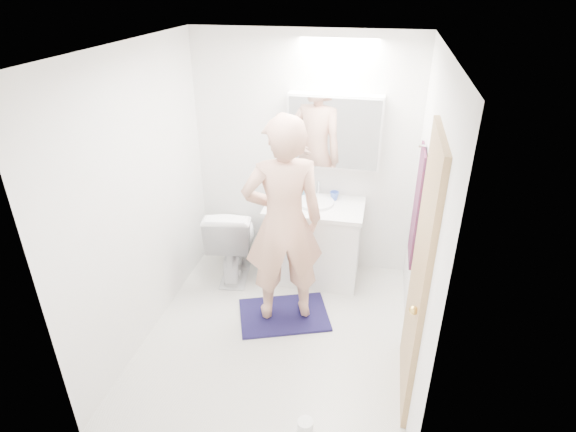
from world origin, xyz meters
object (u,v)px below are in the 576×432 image
(vanity_cabinet, at_px, (314,243))
(toilet, at_px, (234,239))
(toilet_paper_roll, at_px, (305,426))
(toothbrush_cup, at_px, (334,196))
(medicine_cabinet, at_px, (334,132))
(person, at_px, (283,223))
(soap_bottle_b, at_px, (301,187))
(soap_bottle_a, at_px, (287,187))

(vanity_cabinet, bearing_deg, toilet, -171.96)
(toilet_paper_roll, bearing_deg, toothbrush_cup, 92.24)
(medicine_cabinet, xyz_separation_m, toilet_paper_roll, (0.12, -2.09, -1.45))
(person, xyz_separation_m, soap_bottle_b, (-0.02, 0.89, -0.06))
(vanity_cabinet, xyz_separation_m, soap_bottle_a, (-0.31, 0.15, 0.53))
(soap_bottle_b, bearing_deg, toilet_paper_roll, -78.40)
(medicine_cabinet, bearing_deg, soap_bottle_b, -174.41)
(vanity_cabinet, relative_size, toilet_paper_roll, 8.18)
(toilet, xyz_separation_m, toothbrush_cup, (0.98, 0.27, 0.46))
(toothbrush_cup, bearing_deg, person, -110.60)
(toilet, bearing_deg, vanity_cabinet, 179.76)
(medicine_cabinet, relative_size, toilet, 1.08)
(vanity_cabinet, xyz_separation_m, toilet, (-0.81, -0.11, 0.02))
(soap_bottle_a, distance_m, soap_bottle_b, 0.14)
(toilet, height_order, soap_bottle_a, soap_bottle_a)
(soap_bottle_b, bearing_deg, person, -88.94)
(toothbrush_cup, bearing_deg, toilet, -164.36)
(soap_bottle_a, height_order, soap_bottle_b, soap_bottle_a)
(toilet, relative_size, soap_bottle_a, 4.05)
(person, height_order, toothbrush_cup, person)
(medicine_cabinet, bearing_deg, person, -107.55)
(person, height_order, soap_bottle_a, person)
(toilet_paper_roll, bearing_deg, person, 109.13)
(vanity_cabinet, distance_m, medicine_cabinet, 1.14)
(toilet_paper_roll, bearing_deg, soap_bottle_b, 101.60)
(medicine_cabinet, distance_m, toilet, 1.48)
(toilet, relative_size, toothbrush_cup, 8.87)
(soap_bottle_a, xyz_separation_m, toothbrush_cup, (0.48, 0.01, -0.06))
(soap_bottle_b, bearing_deg, medicine_cabinet, 5.59)
(person, relative_size, soap_bottle_a, 9.28)
(soap_bottle_b, bearing_deg, toothbrush_cup, -3.34)
(toothbrush_cup, distance_m, toilet_paper_roll, 2.20)
(toothbrush_cup, bearing_deg, toilet_paper_roll, -87.76)
(medicine_cabinet, relative_size, toothbrush_cup, 9.63)
(soap_bottle_a, relative_size, toothbrush_cup, 2.19)
(person, bearing_deg, soap_bottle_a, -99.78)
(person, relative_size, soap_bottle_b, 9.66)
(vanity_cabinet, bearing_deg, medicine_cabinet, 57.79)
(vanity_cabinet, distance_m, toilet, 0.82)
(soap_bottle_a, height_order, toothbrush_cup, soap_bottle_a)
(soap_bottle_a, xyz_separation_m, toilet_paper_roll, (0.56, -2.03, -0.87))
(toothbrush_cup, xyz_separation_m, toilet_paper_roll, (0.08, -2.04, -0.81))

